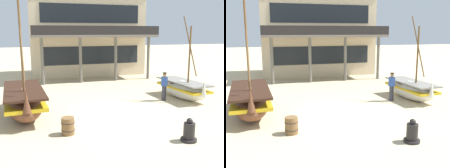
% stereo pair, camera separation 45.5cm
% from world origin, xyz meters
% --- Properties ---
extents(ground_plane, '(120.00, 120.00, 0.00)m').
position_xyz_m(ground_plane, '(0.00, 0.00, 0.00)').
color(ground_plane, '#CCB78E').
extents(fishing_boat_near_left, '(1.68, 4.03, 4.93)m').
position_xyz_m(fishing_boat_near_left, '(4.93, 2.12, 0.60)').
color(fishing_boat_near_left, silver).
rests_on(fishing_boat_near_left, ground).
extents(fishing_boat_centre_large, '(2.02, 4.99, 6.36)m').
position_xyz_m(fishing_boat_centre_large, '(-4.33, 1.43, 0.76)').
color(fishing_boat_centre_large, brown).
rests_on(fishing_boat_centre_large, ground).
extents(fisherman_by_hull, '(0.42, 0.38, 1.68)m').
position_xyz_m(fisherman_by_hull, '(3.56, 1.99, 0.83)').
color(fisherman_by_hull, '#33333D').
rests_on(fisherman_by_hull, ground).
extents(capstan_winch, '(0.61, 0.61, 0.90)m').
position_xyz_m(capstan_winch, '(1.54, -3.64, 0.35)').
color(capstan_winch, black).
rests_on(capstan_winch, ground).
extents(wooden_barrel, '(0.56, 0.56, 0.70)m').
position_xyz_m(wooden_barrel, '(-2.68, -1.59, 0.35)').
color(wooden_barrel, brown).
rests_on(wooden_barrel, ground).
extents(harbor_building_main, '(10.71, 7.77, 7.44)m').
position_xyz_m(harbor_building_main, '(1.44, 13.72, 3.73)').
color(harbor_building_main, beige).
rests_on(harbor_building_main, ground).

